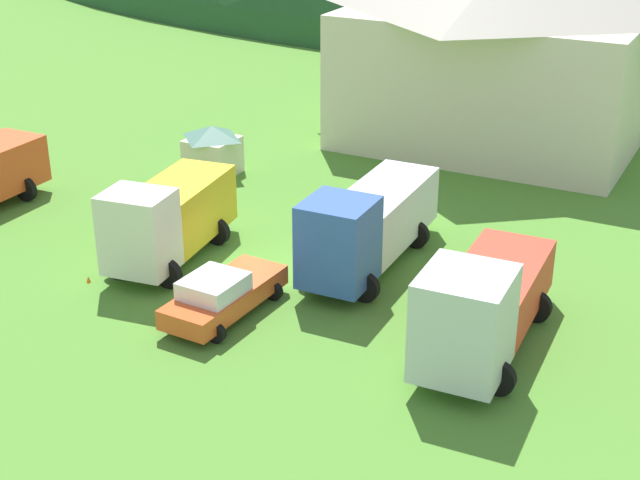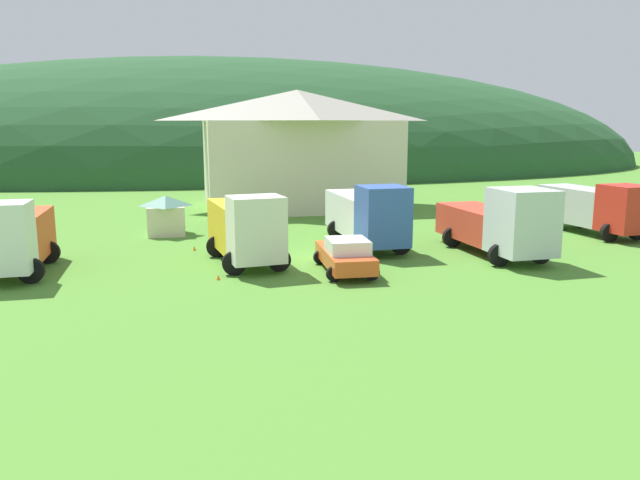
{
  "view_description": "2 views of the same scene",
  "coord_description": "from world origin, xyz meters",
  "px_view_note": "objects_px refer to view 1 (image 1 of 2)",
  "views": [
    {
      "loc": [
        16.46,
        -26.33,
        15.27
      ],
      "look_at": [
        2.35,
        0.63,
        1.68
      ],
      "focal_mm": 51.36,
      "sensor_mm": 36.0,
      "label": 1
    },
    {
      "loc": [
        -6.5,
        -30.26,
        6.82
      ],
      "look_at": [
        -0.22,
        -1.59,
        1.25
      ],
      "focal_mm": 34.72,
      "sensor_mm": 36.0,
      "label": 2
    }
  ],
  "objects_px": {
    "traffic_cone_mid_row": "(176,216)",
    "depot_building": "(497,51)",
    "play_shed_cream": "(212,149)",
    "box_truck_blue": "(367,224)",
    "heavy_rig_striped": "(167,217)",
    "service_pickup_orange": "(222,294)",
    "traffic_cone_near_pickup": "(89,282)",
    "tow_truck_silver": "(482,304)"
  },
  "relations": [
    {
      "from": "play_shed_cream",
      "to": "traffic_cone_near_pickup",
      "type": "relative_size",
      "value": 4.96
    },
    {
      "from": "traffic_cone_mid_row",
      "to": "depot_building",
      "type": "bearing_deg",
      "value": 62.28
    },
    {
      "from": "box_truck_blue",
      "to": "traffic_cone_mid_row",
      "type": "height_order",
      "value": "box_truck_blue"
    },
    {
      "from": "box_truck_blue",
      "to": "tow_truck_silver",
      "type": "relative_size",
      "value": 1.03
    },
    {
      "from": "depot_building",
      "to": "service_pickup_orange",
      "type": "bearing_deg",
      "value": -94.94
    },
    {
      "from": "depot_building",
      "to": "service_pickup_orange",
      "type": "relative_size",
      "value": 3.1
    },
    {
      "from": "box_truck_blue",
      "to": "traffic_cone_mid_row",
      "type": "distance_m",
      "value": 9.7
    },
    {
      "from": "depot_building",
      "to": "box_truck_blue",
      "type": "distance_m",
      "value": 17.75
    },
    {
      "from": "depot_building",
      "to": "play_shed_cream",
      "type": "xyz_separation_m",
      "value": [
        -10.31,
        -11.41,
        -3.61
      ]
    },
    {
      "from": "depot_building",
      "to": "box_truck_blue",
      "type": "relative_size",
      "value": 1.87
    },
    {
      "from": "depot_building",
      "to": "play_shed_cream",
      "type": "distance_m",
      "value": 15.8
    },
    {
      "from": "heavy_rig_striped",
      "to": "traffic_cone_mid_row",
      "type": "xyz_separation_m",
      "value": [
        -2.45,
        3.77,
        -1.83
      ]
    },
    {
      "from": "service_pickup_orange",
      "to": "traffic_cone_mid_row",
      "type": "distance_m",
      "value": 9.46
    },
    {
      "from": "play_shed_cream",
      "to": "heavy_rig_striped",
      "type": "relative_size",
      "value": 0.35
    },
    {
      "from": "tow_truck_silver",
      "to": "traffic_cone_mid_row",
      "type": "relative_size",
      "value": 16.66
    },
    {
      "from": "heavy_rig_striped",
      "to": "service_pickup_orange",
      "type": "distance_m",
      "value": 5.23
    },
    {
      "from": "traffic_cone_mid_row",
      "to": "tow_truck_silver",
      "type": "bearing_deg",
      "value": -17.82
    },
    {
      "from": "depot_building",
      "to": "traffic_cone_mid_row",
      "type": "height_order",
      "value": "depot_building"
    },
    {
      "from": "depot_building",
      "to": "traffic_cone_near_pickup",
      "type": "xyz_separation_m",
      "value": [
        -7.85,
        -23.41,
        -4.87
      ]
    },
    {
      "from": "service_pickup_orange",
      "to": "traffic_cone_near_pickup",
      "type": "xyz_separation_m",
      "value": [
        -5.84,
        -0.17,
        -0.83
      ]
    },
    {
      "from": "play_shed_cream",
      "to": "traffic_cone_near_pickup",
      "type": "xyz_separation_m",
      "value": [
        2.46,
        -12.0,
        -1.26
      ]
    },
    {
      "from": "traffic_cone_near_pickup",
      "to": "depot_building",
      "type": "bearing_deg",
      "value": 71.47
    },
    {
      "from": "play_shed_cream",
      "to": "box_truck_blue",
      "type": "bearing_deg",
      "value": -28.74
    },
    {
      "from": "play_shed_cream",
      "to": "depot_building",
      "type": "bearing_deg",
      "value": 47.89
    },
    {
      "from": "box_truck_blue",
      "to": "tow_truck_silver",
      "type": "bearing_deg",
      "value": 53.1
    },
    {
      "from": "play_shed_cream",
      "to": "box_truck_blue",
      "type": "height_order",
      "value": "box_truck_blue"
    },
    {
      "from": "play_shed_cream",
      "to": "traffic_cone_mid_row",
      "type": "bearing_deg",
      "value": -73.54
    },
    {
      "from": "depot_building",
      "to": "box_truck_blue",
      "type": "height_order",
      "value": "depot_building"
    },
    {
      "from": "play_shed_cream",
      "to": "traffic_cone_mid_row",
      "type": "relative_size",
      "value": 4.9
    },
    {
      "from": "heavy_rig_striped",
      "to": "box_truck_blue",
      "type": "xyz_separation_m",
      "value": [
        7.04,
        2.97,
        -0.01
      ]
    },
    {
      "from": "traffic_cone_near_pickup",
      "to": "traffic_cone_mid_row",
      "type": "distance_m",
      "value": 6.8
    },
    {
      "from": "depot_building",
      "to": "play_shed_cream",
      "type": "height_order",
      "value": "depot_building"
    },
    {
      "from": "heavy_rig_striped",
      "to": "depot_building",
      "type": "bearing_deg",
      "value": 155.06
    },
    {
      "from": "depot_building",
      "to": "tow_truck_silver",
      "type": "height_order",
      "value": "depot_building"
    },
    {
      "from": "depot_building",
      "to": "heavy_rig_striped",
      "type": "xyz_separation_m",
      "value": [
        -6.31,
        -20.44,
        -3.04
      ]
    },
    {
      "from": "heavy_rig_striped",
      "to": "service_pickup_orange",
      "type": "bearing_deg",
      "value": 49.07
    },
    {
      "from": "heavy_rig_striped",
      "to": "tow_truck_silver",
      "type": "xyz_separation_m",
      "value": [
        12.91,
        -1.17,
        -0.03
      ]
    },
    {
      "from": "box_truck_blue",
      "to": "service_pickup_orange",
      "type": "distance_m",
      "value": 6.47
    },
    {
      "from": "box_truck_blue",
      "to": "service_pickup_orange",
      "type": "height_order",
      "value": "box_truck_blue"
    },
    {
      "from": "tow_truck_silver",
      "to": "traffic_cone_mid_row",
      "type": "xyz_separation_m",
      "value": [
        -15.36,
        4.94,
        -1.8
      ]
    },
    {
      "from": "tow_truck_silver",
      "to": "traffic_cone_mid_row",
      "type": "height_order",
      "value": "tow_truck_silver"
    },
    {
      "from": "play_shed_cream",
      "to": "box_truck_blue",
      "type": "relative_size",
      "value": 0.29
    }
  ]
}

